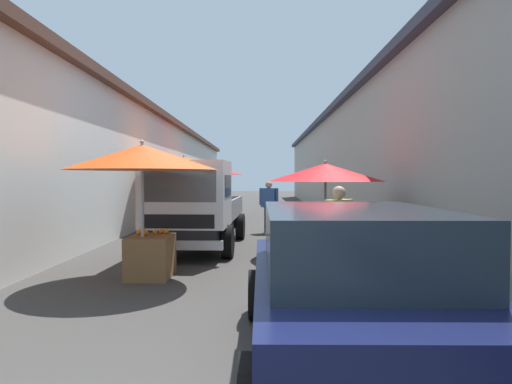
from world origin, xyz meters
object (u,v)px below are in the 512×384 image
(fruit_stall_near_left, at_px, (197,176))
(fruit_stall_near_right, at_px, (326,181))
(fruit_stall_far_right, at_px, (184,170))
(hatchback_car, at_px, (350,285))
(delivery_truck, at_px, (193,208))
(fruit_stall_far_left, at_px, (214,179))
(vendor_in_shade, at_px, (269,203))
(vendor_by_crates, at_px, (339,228))
(fruit_stall_mid_lane, at_px, (143,172))

(fruit_stall_near_left, relative_size, fruit_stall_near_right, 0.96)
(fruit_stall_far_right, bearing_deg, hatchback_car, -162.91)
(hatchback_car, bearing_deg, delivery_truck, 20.55)
(fruit_stall_far_left, height_order, delivery_truck, fruit_stall_far_left)
(fruit_stall_far_left, bearing_deg, fruit_stall_near_left, 24.79)
(vendor_in_shade, bearing_deg, vendor_by_crates, -172.04)
(fruit_stall_far_left, distance_m, vendor_by_crates, 12.38)
(hatchback_car, distance_m, delivery_truck, 6.72)
(vendor_by_crates, bearing_deg, fruit_stall_far_left, 14.96)
(fruit_stall_far_left, distance_m, fruit_stall_near_right, 9.63)
(vendor_by_crates, height_order, vendor_in_shade, vendor_in_shade)
(delivery_truck, bearing_deg, fruit_stall_far_left, 2.62)
(fruit_stall_near_right, height_order, vendor_by_crates, fruit_stall_near_right)
(fruit_stall_near_right, bearing_deg, hatchback_car, 173.82)
(fruit_stall_near_left, bearing_deg, delivery_truck, -172.60)
(fruit_stall_near_right, xyz_separation_m, fruit_stall_mid_lane, (-2.48, 3.46, 0.17))
(fruit_stall_near_right, xyz_separation_m, delivery_truck, (0.23, 3.01, -0.60))
(fruit_stall_near_left, relative_size, fruit_stall_far_right, 0.87)
(fruit_stall_near_left, bearing_deg, fruit_stall_far_left, -155.21)
(fruit_stall_near_left, height_order, hatchback_car, fruit_stall_near_left)
(delivery_truck, bearing_deg, fruit_stall_mid_lane, 170.66)
(fruit_stall_near_right, xyz_separation_m, fruit_stall_far_right, (4.65, 3.95, 0.32))
(fruit_stall_far_right, bearing_deg, vendor_by_crates, -153.84)
(delivery_truck, bearing_deg, fruit_stall_far_right, 11.95)
(hatchback_car, xyz_separation_m, delivery_truck, (6.28, 2.36, 0.30))
(hatchback_car, xyz_separation_m, vendor_by_crates, (3.13, -0.43, 0.18))
(hatchback_car, bearing_deg, fruit_stall_near_left, 12.35)
(delivery_truck, xyz_separation_m, vendor_in_shade, (3.88, -1.80, -0.11))
(hatchback_car, bearing_deg, vendor_in_shade, 3.11)
(fruit_stall_near_left, relative_size, delivery_truck, 0.50)
(fruit_stall_near_left, distance_m, delivery_truck, 11.13)
(fruit_stall_mid_lane, relative_size, hatchback_car, 0.66)
(fruit_stall_far_left, height_order, fruit_stall_far_right, fruit_stall_far_right)
(fruit_stall_near_left, relative_size, hatchback_car, 0.64)
(fruit_stall_mid_lane, distance_m, delivery_truck, 2.85)
(delivery_truck, distance_m, vendor_by_crates, 4.21)
(fruit_stall_mid_lane, bearing_deg, delivery_truck, -9.34)
(fruit_stall_far_right, relative_size, fruit_stall_mid_lane, 1.12)
(fruit_stall_mid_lane, distance_m, vendor_in_shade, 7.01)
(fruit_stall_far_left, xyz_separation_m, vendor_by_crates, (-11.94, -3.19, -0.75))
(fruit_stall_near_right, height_order, hatchback_car, fruit_stall_near_right)
(fruit_stall_far_left, relative_size, fruit_stall_mid_lane, 0.99)
(fruit_stall_near_right, bearing_deg, fruit_stall_near_left, 21.58)
(vendor_in_shade, bearing_deg, hatchback_car, -176.89)
(vendor_in_shade, bearing_deg, fruit_stall_far_left, 24.25)
(vendor_by_crates, bearing_deg, fruit_stall_near_right, -4.34)
(fruit_stall_mid_lane, relative_size, vendor_in_shade, 1.59)
(fruit_stall_far_right, bearing_deg, fruit_stall_mid_lane, -176.05)
(fruit_stall_near_right, height_order, fruit_stall_far_right, fruit_stall_far_right)
(fruit_stall_far_left, relative_size, delivery_truck, 0.51)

